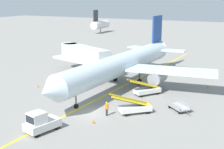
% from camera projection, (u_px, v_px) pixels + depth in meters
% --- Properties ---
extents(ground_plane, '(300.00, 300.00, 0.00)m').
position_uv_depth(ground_plane, '(92.00, 113.00, 36.55)').
color(ground_plane, gray).
extents(taxi_line_yellow, '(4.54, 79.90, 0.01)m').
position_uv_depth(taxi_line_yellow, '(99.00, 98.00, 41.73)').
color(taxi_line_yellow, yellow).
rests_on(taxi_line_yellow, ground).
extents(airliner, '(28.57, 35.32, 10.10)m').
position_uv_depth(airliner, '(123.00, 64.00, 47.29)').
color(airliner, silver).
rests_on(airliner, ground).
extents(jet_bridge, '(12.72, 7.80, 4.85)m').
position_uv_depth(jet_bridge, '(82.00, 53.00, 55.70)').
color(jet_bridge, beige).
rests_on(jet_bridge, ground).
extents(pushback_tug, '(2.72, 3.95, 2.20)m').
position_uv_depth(pushback_tug, '(41.00, 123.00, 31.22)').
color(pushback_tug, silver).
rests_on(pushback_tug, ground).
extents(baggage_tug_near_wing, '(2.64, 1.84, 2.10)m').
position_uv_depth(baggage_tug_near_wing, '(81.00, 75.00, 50.89)').
color(baggage_tug_near_wing, silver).
rests_on(baggage_tug_near_wing, ground).
extents(belt_loader_forward_hold, '(3.92, 4.80, 2.59)m').
position_uv_depth(belt_loader_forward_hold, '(147.00, 89.00, 43.18)').
color(belt_loader_forward_hold, silver).
rests_on(belt_loader_forward_hold, ground).
extents(belt_loader_aft_hold, '(4.47, 4.37, 2.59)m').
position_uv_depth(belt_loader_aft_hold, '(134.00, 107.00, 36.27)').
color(belt_loader_aft_hold, silver).
rests_on(belt_loader_aft_hold, ground).
extents(baggage_cart_loaded, '(3.38, 3.06, 0.94)m').
position_uv_depth(baggage_cart_loaded, '(179.00, 107.00, 37.26)').
color(baggage_cart_loaded, '#A5A5A8').
rests_on(baggage_cart_loaded, ground).
extents(ground_crew_marshaller, '(0.36, 0.24, 1.70)m').
position_uv_depth(ground_crew_marshaller, '(107.00, 108.00, 35.49)').
color(ground_crew_marshaller, '#26262D').
rests_on(ground_crew_marshaller, ground).
extents(safety_cone_nose_left, '(0.36, 0.36, 0.44)m').
position_uv_depth(safety_cone_nose_left, '(208.00, 87.00, 46.45)').
color(safety_cone_nose_left, orange).
rests_on(safety_cone_nose_left, ground).
extents(safety_cone_nose_right, '(0.36, 0.36, 0.44)m').
position_uv_depth(safety_cone_nose_right, '(52.00, 78.00, 51.56)').
color(safety_cone_nose_right, orange).
rests_on(safety_cone_nose_right, ground).
extents(safety_cone_wingtip_left, '(0.36, 0.36, 0.44)m').
position_uv_depth(safety_cone_wingtip_left, '(93.00, 122.00, 33.42)').
color(safety_cone_wingtip_left, orange).
rests_on(safety_cone_wingtip_left, ground).
extents(safety_cone_wingtip_right, '(0.36, 0.36, 0.44)m').
position_uv_depth(safety_cone_wingtip_right, '(38.00, 86.00, 46.82)').
color(safety_cone_wingtip_right, orange).
rests_on(safety_cone_wingtip_right, ground).
extents(distant_aircraft_far_left, '(3.00, 10.10, 8.80)m').
position_uv_depth(distant_aircraft_far_left, '(100.00, 24.00, 118.36)').
color(distant_aircraft_far_left, silver).
rests_on(distant_aircraft_far_left, ground).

